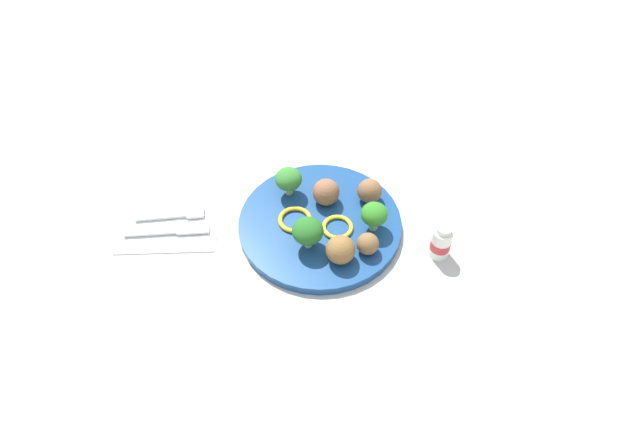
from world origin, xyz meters
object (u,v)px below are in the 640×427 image
(meatball_back_left, at_px, (368,244))
(fork, at_px, (174,215))
(broccoli_floret_far_rim, at_px, (308,231))
(broccoli_floret_back_right, at_px, (289,179))
(knife, at_px, (171,231))
(broccoli_floret_front_right, at_px, (374,215))
(plate, at_px, (320,224))
(yogurt_bottle, at_px, (441,242))
(pepper_ring_back_left, at_px, (337,227))
(meatball_front_right, at_px, (341,250))
(napkin, at_px, (169,225))
(pepper_ring_back_right, at_px, (295,218))
(meatball_back_right, at_px, (370,191))
(meatball_center, at_px, (326,192))

(meatball_back_left, height_order, fork, meatball_back_left)
(broccoli_floret_far_rim, bearing_deg, broccoli_floret_back_right, 107.11)
(knife, bearing_deg, broccoli_floret_back_right, 22.61)
(broccoli_floret_front_right, relative_size, knife, 0.37)
(plate, height_order, yogurt_bottle, yogurt_bottle)
(plate, relative_size, pepper_ring_back_left, 5.23)
(plate, distance_m, pepper_ring_back_left, 0.04)
(broccoli_floret_front_right, height_order, knife, broccoli_floret_front_right)
(broccoli_floret_front_right, height_order, meatball_front_right, broccoli_floret_front_right)
(plate, bearing_deg, yogurt_bottle, -15.78)
(meatball_front_right, bearing_deg, pepper_ring_back_left, 93.27)
(napkin, bearing_deg, pepper_ring_back_left, -3.19)
(plate, bearing_deg, broccoli_floret_far_rim, -109.80)
(pepper_ring_back_right, relative_size, yogurt_bottle, 0.87)
(pepper_ring_back_left, xyz_separation_m, napkin, (-0.29, 0.02, -0.02))
(meatball_back_right, height_order, fork, meatball_back_right)
(meatball_back_left, xyz_separation_m, pepper_ring_back_left, (-0.05, 0.05, -0.01))
(meatball_back_right, bearing_deg, meatball_front_right, -111.86)
(meatball_back_left, bearing_deg, broccoli_floret_front_right, 76.12)
(broccoli_floret_far_rim, relative_size, pepper_ring_back_left, 1.09)
(meatball_back_left, height_order, napkin, meatball_back_left)
(meatball_center, bearing_deg, meatball_back_left, -58.22)
(pepper_ring_back_left, relative_size, fork, 0.44)
(meatball_back_right, distance_m, napkin, 0.35)
(pepper_ring_back_right, bearing_deg, broccoli_floret_far_rim, -67.22)
(meatball_center, xyz_separation_m, napkin, (-0.27, -0.05, -0.04))
(pepper_ring_back_left, xyz_separation_m, yogurt_bottle, (0.17, -0.04, 0.01))
(napkin, distance_m, yogurt_bottle, 0.46)
(yogurt_bottle, bearing_deg, napkin, 173.06)
(plate, xyz_separation_m, meatball_back_left, (0.08, -0.06, 0.03))
(plate, distance_m, napkin, 0.26)
(napkin, relative_size, knife, 1.17)
(meatball_back_left, xyz_separation_m, meatball_front_right, (-0.04, -0.02, 0.01))
(broccoli_floret_far_rim, relative_size, pepper_ring_back_right, 1.00)
(knife, bearing_deg, pepper_ring_back_right, 5.62)
(broccoli_floret_far_rim, height_order, napkin, broccoli_floret_far_rim)
(meatball_center, distance_m, meatball_front_right, 0.13)
(meatball_back_left, relative_size, pepper_ring_back_left, 0.69)
(pepper_ring_back_left, distance_m, yogurt_bottle, 0.17)
(meatball_center, bearing_deg, broccoli_floret_far_rim, -106.28)
(broccoli_floret_back_right, relative_size, meatball_center, 1.16)
(broccoli_floret_far_rim, relative_size, knife, 0.40)
(plate, relative_size, meatball_back_right, 6.45)
(plate, height_order, broccoli_floret_far_rim, broccoli_floret_far_rim)
(meatball_front_right, bearing_deg, fork, 161.14)
(meatball_back_right, relative_size, meatball_front_right, 0.91)
(pepper_ring_back_right, relative_size, fork, 0.48)
(meatball_back_right, relative_size, knife, 0.30)
(plate, distance_m, meatball_center, 0.06)
(broccoli_floret_front_right, relative_size, yogurt_bottle, 0.79)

